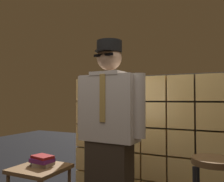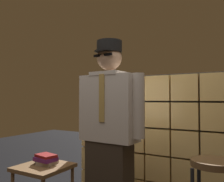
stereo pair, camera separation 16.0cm
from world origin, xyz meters
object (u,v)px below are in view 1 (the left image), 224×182
at_px(side_table, 40,174).
at_px(coffee_mug, 34,160).
at_px(standing_person, 109,133).
at_px(book_stack, 43,161).

xyz_separation_m(side_table, coffee_mug, (-0.12, 0.04, 0.12)).
bearing_deg(side_table, standing_person, 5.48).
relative_size(book_stack, coffee_mug, 1.98).
height_order(standing_person, book_stack, standing_person).
distance_m(standing_person, book_stack, 0.85).
bearing_deg(coffee_mug, standing_person, 2.04).
height_order(book_stack, coffee_mug, book_stack).
bearing_deg(side_table, book_stack, 81.15).
bearing_deg(book_stack, side_table, -98.85).
relative_size(standing_person, book_stack, 7.38).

